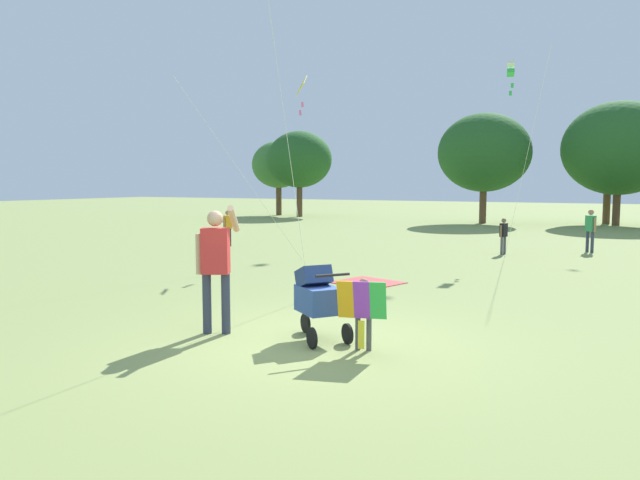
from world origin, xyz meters
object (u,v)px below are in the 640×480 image
kite_orange_delta (511,72)px  kite_green_novelty (296,96)px  picnic_blanket (367,283)px  stroller (317,296)px  person_sitting_far (228,225)px  person_adult_flyer (216,260)px  child_with_butterfly_kite (363,307)px  person_kid_running (504,233)px  person_couple_left (590,227)px

kite_orange_delta → kite_green_novelty: size_ratio=1.13×
picnic_blanket → stroller: bearing=-75.3°
picnic_blanket → kite_green_novelty: bearing=141.3°
person_sitting_far → person_adult_flyer: bearing=-54.8°
child_with_butterfly_kite → person_sitting_far: size_ratio=0.78×
stroller → kite_green_novelty: size_ratio=0.21×
stroller → kite_green_novelty: kite_green_novelty is taller
child_with_butterfly_kite → person_sitting_far: person_sitting_far is taller
child_with_butterfly_kite → person_sitting_far: (-9.08, 9.62, 0.13)m
picnic_blanket → person_kid_running: bearing=76.6°
child_with_butterfly_kite → person_couple_left: (1.83, 13.35, 0.20)m
child_with_butterfly_kite → person_kid_running: (-0.43, 11.56, 0.06)m
child_with_butterfly_kite → kite_green_novelty: (-5.23, 7.49, 3.88)m
person_adult_flyer → kite_orange_delta: size_ratio=0.32×
person_kid_running → person_couple_left: bearing=38.3°
stroller → person_couple_left: 13.35m
person_adult_flyer → kite_green_novelty: 8.85m
person_adult_flyer → kite_orange_delta: 12.71m
kite_orange_delta → person_sitting_far: size_ratio=4.74×
stroller → person_couple_left: person_couple_left is taller
person_couple_left → person_kid_running: size_ratio=1.21×
kite_green_novelty → kite_orange_delta: bearing=40.9°
child_with_butterfly_kite → kite_green_novelty: 9.92m
stroller → picnic_blanket: size_ratio=0.81×
child_with_butterfly_kite → stroller: 0.84m
kite_orange_delta → kite_green_novelty: (-4.86, -4.21, -0.91)m
person_couple_left → picnic_blanket: (-3.85, -8.43, -0.77)m
kite_orange_delta → person_sitting_far: bearing=-166.6°
child_with_butterfly_kite → kite_green_novelty: bearing=124.9°
person_kid_running → picnic_blanket: 6.85m
person_sitting_far → picnic_blanket: person_sitting_far is taller
kite_orange_delta → picnic_blanket: kite_orange_delta is taller
kite_green_novelty → picnic_blanket: size_ratio=3.95×
stroller → person_sitting_far: (-8.29, 9.36, 0.11)m
child_with_butterfly_kite → picnic_blanket: child_with_butterfly_kite is taller
stroller → person_sitting_far: person_sitting_far is taller
kite_orange_delta → picnic_blanket: (-1.65, -6.78, -5.37)m
person_adult_flyer → person_couple_left: (4.06, 13.45, -0.28)m
person_adult_flyer → person_couple_left: size_ratio=1.39×
child_with_butterfly_kite → person_adult_flyer: (-2.22, -0.11, 0.48)m
person_couple_left → person_adult_flyer: bearing=-106.8°
child_with_butterfly_kite → person_sitting_far: bearing=133.3°
person_kid_running → picnic_blanket: bearing=-103.4°
person_couple_left → picnic_blanket: size_ratio=1.03×
person_sitting_far → person_couple_left: person_couple_left is taller
kite_green_novelty → person_couple_left: 9.88m
stroller → person_kid_running: 11.30m
child_with_butterfly_kite → stroller: stroller is taller
person_sitting_far → picnic_blanket: bearing=-33.6°
kite_orange_delta → person_adult_flyer: bearing=-98.9°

